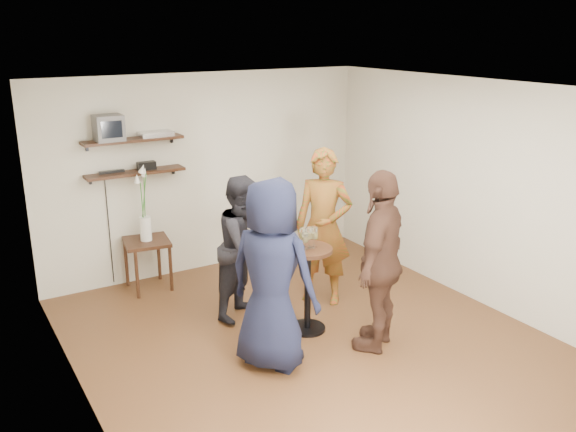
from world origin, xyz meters
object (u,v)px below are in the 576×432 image
object	(u,v)px
side_table	(147,248)
person_navy	(272,275)
person_plaid	(323,227)
person_dark	(245,247)
person_brown	(381,261)
drinks_table	(308,278)
crt_monitor	(108,128)
radio	(146,166)
dvd_deck	(156,134)

from	to	relation	value
side_table	person_navy	size ratio (longest dim) A/B	0.34
person_plaid	person_dark	bearing A→B (deg)	-142.07
person_dark	person_brown	size ratio (longest dim) A/B	0.87
drinks_table	person_navy	xyz separation A→B (m)	(-0.67, -0.41, 0.32)
crt_monitor	person_plaid	bearing A→B (deg)	-39.29
side_table	drinks_table	bearing A→B (deg)	-60.53
radio	person_plaid	size ratio (longest dim) A/B	0.12
dvd_deck	radio	xyz separation A→B (m)	(-0.14, 0.00, -0.38)
drinks_table	person_dark	distance (m)	0.81
drinks_table	person_dark	world-z (taller)	person_dark
person_plaid	person_brown	bearing A→B (deg)	-50.03
dvd_deck	person_plaid	bearing A→B (deg)	-48.99
person_dark	person_brown	bearing A→B (deg)	-87.96
person_plaid	person_dark	distance (m)	0.97
person_plaid	person_dark	world-z (taller)	person_plaid
dvd_deck	side_table	size ratio (longest dim) A/B	0.63
drinks_table	person_brown	bearing A→B (deg)	-56.25
radio	person_dark	world-z (taller)	person_dark
person_dark	crt_monitor	bearing A→B (deg)	94.80
drinks_table	person_navy	world-z (taller)	person_navy
radio	side_table	distance (m)	1.01
person_navy	side_table	bearing A→B (deg)	-21.28
crt_monitor	person_dark	xyz separation A→B (m)	(1.00, -1.46, -1.21)
crt_monitor	dvd_deck	bearing A→B (deg)	0.00
dvd_deck	drinks_table	bearing A→B (deg)	-68.90
person_navy	person_brown	xyz separation A→B (m)	(1.10, -0.24, -0.00)
person_navy	drinks_table	bearing A→B (deg)	-90.00
person_dark	person_navy	distance (m)	1.13
person_plaid	person_brown	size ratio (longest dim) A/B	0.99
side_table	person_dark	distance (m)	1.48
crt_monitor	person_dark	bearing A→B (deg)	-55.53
side_table	person_navy	distance (m)	2.43
drinks_table	person_dark	size ratio (longest dim) A/B	0.58
crt_monitor	person_dark	size ratio (longest dim) A/B	0.20
drinks_table	crt_monitor	bearing A→B (deg)	123.00
drinks_table	side_table	bearing A→B (deg)	119.47
person_plaid	dvd_deck	bearing A→B (deg)	177.19
crt_monitor	radio	world-z (taller)	crt_monitor
drinks_table	person_plaid	bearing A→B (deg)	43.82
radio	person_dark	size ratio (longest dim) A/B	0.14
radio	person_brown	bearing A→B (deg)	-63.31
side_table	person_plaid	world-z (taller)	person_plaid
crt_monitor	person_brown	distance (m)	3.51
side_table	drinks_table	distance (m)	2.23
radio	drinks_table	xyz separation A→B (m)	(0.97, -2.14, -0.91)
radio	drinks_table	world-z (taller)	radio
dvd_deck	side_table	xyz separation A→B (m)	(-0.27, -0.20, -1.37)
side_table	drinks_table	world-z (taller)	drinks_table
dvd_deck	person_dark	distance (m)	1.88
drinks_table	radio	bearing A→B (deg)	114.34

